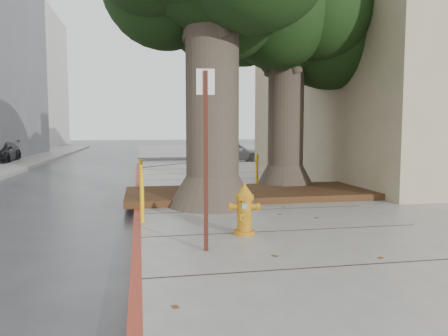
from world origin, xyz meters
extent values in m
plane|color=#28282B|center=(0.00, 0.00, 0.00)|extent=(140.00, 140.00, 0.00)
cube|color=slate|center=(6.00, 30.00, 0.07)|extent=(16.00, 20.00, 0.15)
cube|color=maroon|center=(-2.00, 2.50, 0.07)|extent=(0.14, 26.00, 0.16)
cube|color=black|center=(0.90, 3.90, 0.23)|extent=(6.40, 2.60, 0.16)
cube|color=tan|center=(10.00, 8.50, 5.00)|extent=(12.00, 13.00, 10.00)
cube|color=silver|center=(16.00, 26.00, 4.50)|extent=(10.00, 10.00, 9.00)
cube|color=slate|center=(22.00, 32.00, 6.00)|extent=(12.00, 14.00, 12.00)
cone|color=#4C3F33|center=(-0.30, 2.70, 0.50)|extent=(2.04, 2.04, 0.70)
cylinder|color=#4C3F33|center=(-0.30, 2.70, 2.53)|extent=(1.20, 1.20, 4.22)
cone|color=#4C3F33|center=(2.30, 5.20, 0.50)|extent=(1.77, 1.77, 0.70)
cylinder|color=#4C3F33|center=(2.30, 5.20, 2.32)|extent=(1.04, 1.04, 3.84)
sphere|color=#193210|center=(2.30, 5.20, 5.42)|extent=(3.80, 3.80, 3.80)
sphere|color=#193210|center=(3.40, 5.60, 4.99)|extent=(3.00, 3.00, 3.00)
cylinder|color=#E9AA0C|center=(-1.90, 1.20, 0.60)|extent=(0.08, 0.08, 0.90)
sphere|color=#E9AA0C|center=(-1.90, 1.20, 1.05)|extent=(0.09, 0.09, 0.09)
cylinder|color=#E9AA0C|center=(-1.90, 3.00, 0.60)|extent=(0.08, 0.08, 0.90)
sphere|color=#E9AA0C|center=(-1.90, 3.00, 1.05)|extent=(0.09, 0.09, 0.09)
cylinder|color=#E9AA0C|center=(-1.90, 4.80, 0.60)|extent=(0.08, 0.08, 0.90)
sphere|color=#E9AA0C|center=(-1.90, 4.80, 1.05)|extent=(0.09, 0.09, 0.09)
cylinder|color=#E9AA0C|center=(-0.40, 6.30, 0.60)|extent=(0.08, 0.08, 0.90)
sphere|color=#E9AA0C|center=(-0.40, 6.30, 1.05)|extent=(0.09, 0.09, 0.09)
cylinder|color=#E9AA0C|center=(1.80, 6.50, 0.60)|extent=(0.08, 0.08, 0.90)
sphere|color=#E9AA0C|center=(1.80, 6.50, 1.05)|extent=(0.09, 0.09, 0.09)
cylinder|color=black|center=(-1.90, 2.10, 0.87)|extent=(0.02, 1.80, 0.02)
cylinder|color=black|center=(-1.90, 3.90, 0.87)|extent=(0.02, 1.80, 0.02)
cylinder|color=black|center=(-1.15, 5.55, 0.87)|extent=(1.51, 1.51, 0.02)
cylinder|color=black|center=(0.70, 6.40, 0.87)|extent=(2.20, 0.22, 0.02)
cylinder|color=#BB7713|center=(-0.23, -0.11, 0.18)|extent=(0.43, 0.43, 0.07)
cylinder|color=#BB7713|center=(-0.23, -0.11, 0.49)|extent=(0.30, 0.30, 0.56)
cylinder|color=#BB7713|center=(-0.23, -0.11, 0.78)|extent=(0.39, 0.39, 0.08)
cone|color=#BB7713|center=(-0.23, -0.11, 0.88)|extent=(0.36, 0.36, 0.16)
cylinder|color=#BB7713|center=(-0.23, -0.11, 0.98)|extent=(0.08, 0.08, 0.06)
cylinder|color=#BB7713|center=(-0.37, -0.07, 0.62)|extent=(0.18, 0.13, 0.10)
cylinder|color=#BB7713|center=(-0.09, -0.14, 0.62)|extent=(0.18, 0.13, 0.10)
cylinder|color=#BB7713|center=(-0.26, -0.24, 0.49)|extent=(0.18, 0.19, 0.15)
cube|color=#5999D8|center=(-0.26, -0.23, 0.64)|extent=(0.08, 0.02, 0.08)
cube|color=#471911|center=(-1.01, -0.95, 1.44)|extent=(0.07, 0.07, 2.57)
cube|color=silver|center=(-1.01, -0.95, 2.57)|extent=(0.26, 0.05, 0.36)
imported|color=#B3B3B8|center=(3.33, 17.44, 0.60)|extent=(3.67, 1.82, 1.20)
imported|color=maroon|center=(10.88, 17.19, 0.59)|extent=(3.62, 1.36, 1.18)
camera|label=1|loc=(-1.93, -7.08, 1.91)|focal=35.00mm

